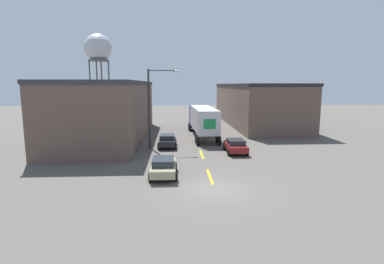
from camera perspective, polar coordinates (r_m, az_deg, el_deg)
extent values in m
plane|color=#56514C|center=(19.96, 4.35, -10.86)|extent=(160.00, 160.00, 0.00)
cube|color=gold|center=(22.61, 3.42, -8.43)|extent=(0.20, 3.64, 0.01)
cube|color=gold|center=(29.45, 1.84, -4.28)|extent=(0.20, 3.64, 0.01)
cube|color=gold|center=(36.40, 0.88, -1.70)|extent=(0.20, 3.64, 0.01)
cube|color=brown|center=(39.68, -15.49, 3.81)|extent=(8.89, 25.59, 6.80)
cube|color=#333338|center=(39.54, -15.71, 9.01)|extent=(9.09, 25.79, 0.40)
cube|color=brown|center=(53.18, 11.78, 5.05)|extent=(9.17, 29.38, 6.53)
cube|color=#232326|center=(53.06, 11.91, 8.78)|extent=(9.37, 29.58, 0.40)
cube|color=navy|center=(44.75, 1.08, 3.00)|extent=(2.43, 3.17, 3.10)
cube|color=silver|center=(37.71, 2.23, 2.56)|extent=(2.81, 10.54, 2.74)
cube|color=#198442|center=(32.55, 3.40, 1.52)|extent=(1.35, 0.08, 1.10)
cylinder|color=black|center=(45.46, 2.56, 1.12)|extent=(0.32, 1.07, 1.06)
cylinder|color=black|center=(45.20, -0.53, 1.08)|extent=(0.32, 1.07, 1.06)
cylinder|color=black|center=(44.25, 2.77, 0.90)|extent=(0.32, 1.07, 1.06)
cylinder|color=black|center=(43.98, -0.40, 0.86)|extent=(0.32, 1.07, 1.06)
cylinder|color=black|center=(35.21, 4.82, -1.23)|extent=(0.32, 1.07, 1.06)
cylinder|color=black|center=(34.88, 0.85, -1.29)|extent=(0.32, 1.07, 1.06)
cylinder|color=black|center=(33.86, 5.22, -1.65)|extent=(0.32, 1.07, 1.06)
cylinder|color=black|center=(33.51, 1.09, -1.72)|extent=(0.32, 1.07, 1.06)
cube|color=tan|center=(22.61, -5.44, -6.79)|extent=(1.78, 4.15, 0.57)
cube|color=#23282D|center=(22.35, -5.48, -5.60)|extent=(1.57, 2.16, 0.47)
cylinder|color=black|center=(23.90, -3.16, -6.59)|extent=(0.22, 0.70, 0.70)
cylinder|color=black|center=(23.97, -7.46, -6.61)|extent=(0.22, 0.70, 0.70)
cylinder|color=black|center=(21.44, -3.16, -8.45)|extent=(0.22, 0.70, 0.70)
cylinder|color=black|center=(21.52, -7.97, -8.46)|extent=(0.22, 0.70, 0.70)
cube|color=maroon|center=(30.34, 8.28, -2.76)|extent=(1.78, 4.15, 0.57)
cube|color=#23282D|center=(30.12, 8.34, -1.84)|extent=(1.57, 2.16, 0.47)
cylinder|color=black|center=(31.81, 9.39, -2.76)|extent=(0.22, 0.70, 0.70)
cylinder|color=black|center=(31.47, 6.21, -2.82)|extent=(0.22, 0.70, 0.70)
cylinder|color=black|center=(29.36, 10.47, -3.78)|extent=(0.22, 0.70, 0.70)
cylinder|color=black|center=(29.00, 7.03, -3.86)|extent=(0.22, 0.70, 0.70)
cube|color=black|center=(32.94, -4.72, -1.76)|extent=(1.78, 4.15, 0.57)
cube|color=#23282D|center=(32.72, -4.74, -0.91)|extent=(1.57, 2.16, 0.47)
cylinder|color=black|center=(34.24, -3.16, -1.81)|extent=(0.22, 0.70, 0.70)
cylinder|color=black|center=(34.29, -6.15, -1.83)|extent=(0.22, 0.70, 0.70)
cylinder|color=black|center=(31.72, -3.16, -2.68)|extent=(0.22, 0.70, 0.70)
cylinder|color=black|center=(31.77, -6.38, -2.71)|extent=(0.22, 0.70, 0.70)
cylinder|color=#47474C|center=(63.28, -15.46, 7.87)|extent=(0.28, 0.28, 11.72)
cylinder|color=#47474C|center=(65.53, -16.73, 7.84)|extent=(0.28, 0.28, 11.72)
cylinder|color=#47474C|center=(64.18, -18.77, 7.73)|extent=(0.28, 0.28, 11.72)
cylinder|color=#47474C|center=(61.88, -17.54, 7.76)|extent=(0.28, 0.28, 11.72)
cylinder|color=#4C4C51|center=(63.87, -17.37, 12.88)|extent=(4.03, 4.03, 0.30)
sphere|color=#B7BCC6|center=(64.11, -17.47, 15.09)|extent=(5.36, 5.36, 5.36)
cylinder|color=#2D2D30|center=(31.95, -8.17, 4.29)|extent=(0.20, 0.20, 8.39)
cylinder|color=#2D2D30|center=(31.78, -5.67, 11.61)|extent=(2.90, 0.11, 0.11)
ellipsoid|color=silver|center=(31.75, -3.00, 11.46)|extent=(0.56, 0.32, 0.22)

